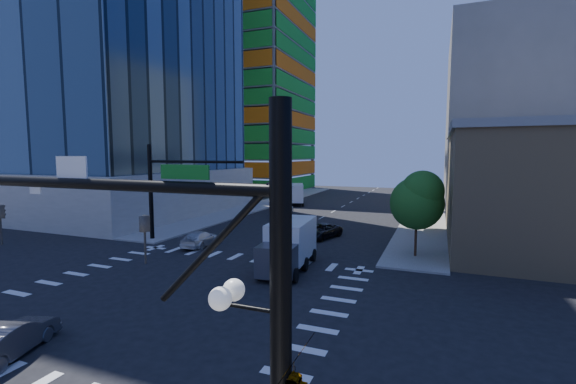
% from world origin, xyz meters
% --- Properties ---
extents(ground, '(160.00, 160.00, 0.00)m').
position_xyz_m(ground, '(0.00, 0.00, 0.00)').
color(ground, black).
rests_on(ground, ground).
extents(road_markings, '(20.00, 20.00, 0.01)m').
position_xyz_m(road_markings, '(0.00, 0.00, 0.01)').
color(road_markings, silver).
rests_on(road_markings, ground).
extents(sidewalk_ne, '(5.00, 60.00, 0.15)m').
position_xyz_m(sidewalk_ne, '(12.50, 40.00, 0.07)').
color(sidewalk_ne, gray).
rests_on(sidewalk_ne, ground).
extents(sidewalk_nw, '(5.00, 60.00, 0.15)m').
position_xyz_m(sidewalk_nw, '(-12.50, 40.00, 0.07)').
color(sidewalk_nw, gray).
rests_on(sidewalk_nw, ground).
extents(construction_building, '(25.16, 34.50, 70.60)m').
position_xyz_m(construction_building, '(-27.41, 61.93, 24.61)').
color(construction_building, slate).
rests_on(construction_building, ground).
extents(commercial_building, '(20.50, 22.50, 10.60)m').
position_xyz_m(commercial_building, '(25.00, 22.00, 5.31)').
color(commercial_building, tan).
rests_on(commercial_building, ground).
extents(bg_building_ne, '(24.00, 30.00, 28.00)m').
position_xyz_m(bg_building_ne, '(27.00, 55.00, 14.00)').
color(bg_building_ne, slate).
rests_on(bg_building_ne, ground).
extents(signal_mast_se, '(10.51, 2.48, 9.00)m').
position_xyz_m(signal_mast_se, '(10.60, -11.50, 5.01)').
color(signal_mast_se, black).
rests_on(signal_mast_se, sidewalk_se).
extents(signal_mast_nw, '(10.20, 0.40, 9.00)m').
position_xyz_m(signal_mast_nw, '(-10.00, 11.50, 5.49)').
color(signal_mast_nw, black).
rests_on(signal_mast_nw, sidewalk_nw).
extents(tree_south, '(4.16, 4.16, 6.82)m').
position_xyz_m(tree_south, '(12.63, 13.90, 4.69)').
color(tree_south, '#382316').
rests_on(tree_south, sidewalk_ne).
extents(tree_north, '(3.54, 3.52, 5.78)m').
position_xyz_m(tree_north, '(12.93, 25.90, 3.99)').
color(tree_north, '#382316').
rests_on(tree_north, sidewalk_ne).
extents(car_nb_far, '(3.71, 5.47, 1.39)m').
position_xyz_m(car_nb_far, '(3.44, 18.23, 0.70)').
color(car_nb_far, black).
rests_on(car_nb_far, ground).
extents(car_sb_near, '(2.36, 4.87, 1.36)m').
position_xyz_m(car_sb_near, '(-5.73, 11.04, 0.68)').
color(car_sb_near, silver).
rests_on(car_sb_near, ground).
extents(car_sb_mid, '(1.90, 4.56, 1.54)m').
position_xyz_m(car_sb_mid, '(-6.11, 31.70, 0.77)').
color(car_sb_mid, '#BABCC3').
rests_on(car_sb_mid, ground).
extents(car_sb_cross, '(2.72, 4.56, 1.42)m').
position_xyz_m(car_sb_cross, '(-1.99, -7.85, 0.71)').
color(car_sb_cross, '#4E4D52').
rests_on(car_sb_cross, ground).
extents(box_truck_near, '(3.32, 6.71, 3.41)m').
position_xyz_m(box_truck_near, '(4.25, 7.16, 1.51)').
color(box_truck_near, black).
rests_on(box_truck_near, ground).
extents(box_truck_far, '(4.91, 7.08, 3.42)m').
position_xyz_m(box_truck_far, '(-7.99, 41.53, 1.51)').
color(box_truck_far, black).
rests_on(box_truck_far, ground).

